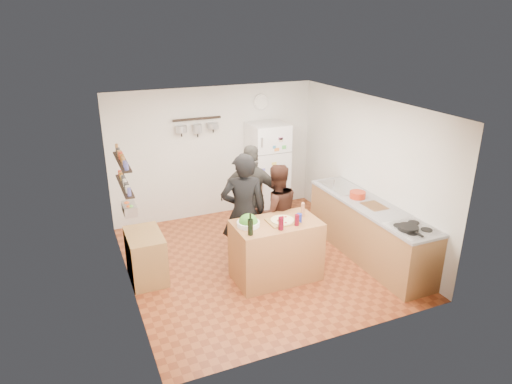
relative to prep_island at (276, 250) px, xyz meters
name	(u,v)px	position (x,y,z in m)	size (l,w,h in m)	color
room_shell	(249,180)	(-0.04, 0.95, 0.79)	(4.20, 4.20, 4.20)	brown
prep_island	(276,250)	(0.00, 0.00, 0.00)	(1.25, 0.72, 0.91)	#A7703D
pizza_board	(282,221)	(0.08, -0.02, 0.47)	(0.42, 0.34, 0.02)	olive
pizza	(282,220)	(0.08, -0.02, 0.48)	(0.34, 0.34, 0.02)	beige
salad_bowl	(248,224)	(-0.42, 0.05, 0.49)	(0.33, 0.33, 0.07)	white
wine_bottle	(250,227)	(-0.50, -0.22, 0.57)	(0.07, 0.07, 0.23)	black
wine_glass_near	(281,224)	(-0.05, -0.24, 0.55)	(0.08, 0.08, 0.19)	#4E0614
wine_glass_far	(297,220)	(0.22, -0.20, 0.54)	(0.07, 0.07, 0.16)	#560715
pepper_mill	(303,211)	(0.45, 0.05, 0.54)	(0.05, 0.05, 0.17)	#A66645
salt_canister	(299,218)	(0.30, -0.12, 0.52)	(0.08, 0.08, 0.13)	navy
person_left	(243,212)	(-0.32, 0.49, 0.47)	(0.68, 0.44, 1.85)	black
person_center	(276,213)	(0.26, 0.56, 0.34)	(0.77, 0.60, 1.59)	black
person_back	(252,198)	(0.05, 1.04, 0.44)	(1.05, 0.44, 1.79)	#2E2D29
counter_run	(369,231)	(1.66, 0.01, -0.01)	(0.63, 2.63, 0.90)	#9E7042
stove_top	(413,229)	(1.66, -0.94, 0.46)	(0.60, 0.62, 0.02)	white
skillet	(408,228)	(1.56, -0.96, 0.49)	(0.28, 0.28, 0.05)	black
sink	(341,187)	(1.66, 0.86, 0.46)	(0.50, 0.80, 0.03)	silver
cutting_board	(374,206)	(1.66, -0.07, 0.46)	(0.30, 0.40, 0.02)	brown
red_bowl	(358,195)	(1.61, 0.32, 0.52)	(0.26, 0.26, 0.11)	#B32E14
fridge	(267,169)	(0.91, 2.31, 0.45)	(0.70, 0.68, 1.80)	white
wall_clock	(261,102)	(0.91, 2.64, 1.69)	(0.30, 0.30, 0.03)	silver
spice_shelf_lower	(125,186)	(-1.97, 0.76, 1.04)	(0.12, 1.00, 0.03)	black
spice_shelf_upper	(122,162)	(-1.97, 0.76, 1.40)	(0.12, 1.00, 0.03)	black
produce_basket	(129,209)	(-1.94, 0.76, 0.69)	(0.18, 0.35, 0.14)	silver
side_table	(146,256)	(-1.78, 0.74, -0.09)	(0.50, 0.80, 0.73)	#A37544
pot_rack	(197,119)	(-0.39, 2.56, 1.49)	(0.90, 0.04, 0.04)	black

